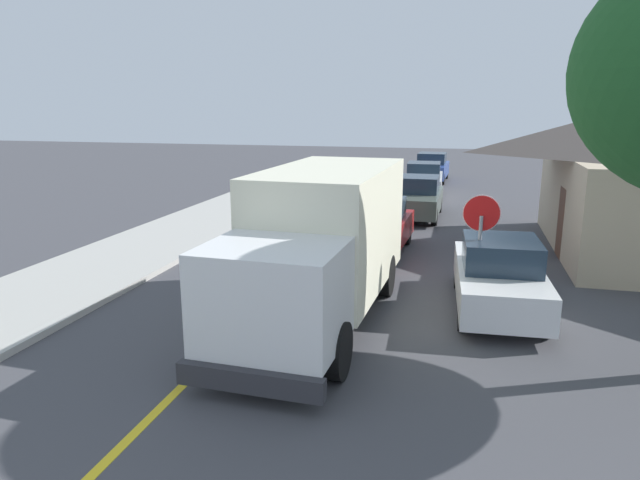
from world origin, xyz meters
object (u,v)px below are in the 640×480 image
object	(u,v)px
stop_sign	(480,231)
parked_car_mid	(418,198)
box_truck	(321,240)
parked_car_near	(375,228)
parked_car_far	(423,180)
parked_car_furthest	(431,168)
parked_van_across	(499,276)

from	to	relation	value
stop_sign	parked_car_mid	bearing A→B (deg)	101.34
box_truck	parked_car_near	size ratio (longest dim) A/B	1.62
parked_car_far	parked_car_furthest	xyz separation A→B (m)	(0.06, 5.94, 0.00)
box_truck	stop_sign	world-z (taller)	box_truck
box_truck	parked_car_far	bearing A→B (deg)	87.15
parked_car_mid	parked_van_across	size ratio (longest dim) A/B	0.99
box_truck	parked_car_furthest	size ratio (longest dim) A/B	1.63
parked_car_mid	parked_car_far	distance (m)	5.76
parked_car_furthest	stop_sign	bearing A→B (deg)	-84.17
parked_car_mid	parked_van_across	world-z (taller)	same
parked_car_near	parked_car_furthest	world-z (taller)	same
stop_sign	parked_car_far	bearing A→B (deg)	98.08
parked_car_furthest	stop_sign	world-z (taller)	stop_sign
parked_car_furthest	box_truck	bearing A→B (deg)	-92.27
parked_car_furthest	parked_car_far	bearing A→B (deg)	-90.53
parked_car_near	parked_van_across	bearing A→B (deg)	-52.27
parked_van_across	parked_car_far	bearing A→B (deg)	99.82
parked_car_far	parked_car_mid	bearing A→B (deg)	-88.20
box_truck	stop_sign	size ratio (longest dim) A/B	2.75
parked_car_mid	stop_sign	bearing A→B (deg)	-78.66
box_truck	parked_car_mid	world-z (taller)	box_truck
parked_car_mid	parked_van_across	xyz separation A→B (m)	(2.64, -10.56, 0.00)
parked_car_far	parked_car_furthest	distance (m)	5.94
parked_van_across	stop_sign	bearing A→B (deg)	-148.38
parked_car_furthest	stop_sign	distance (m)	22.68
parked_car_mid	parked_car_far	xyz separation A→B (m)	(-0.18, 5.76, 0.00)
parked_car_furthest	parked_van_across	world-z (taller)	same
box_truck	parked_car_mid	bearing A→B (deg)	84.94
box_truck	stop_sign	bearing A→B (deg)	20.55
box_truck	parked_car_near	xyz separation A→B (m)	(0.26, 5.96, -0.97)
parked_car_near	parked_car_furthest	distance (m)	17.81
parked_car_furthest	parked_van_across	distance (m)	22.42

